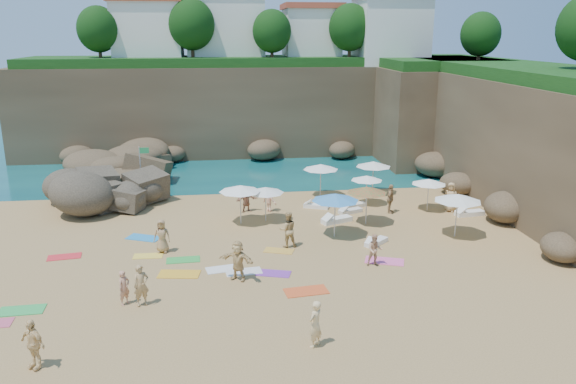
{
  "coord_description": "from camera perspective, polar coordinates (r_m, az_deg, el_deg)",
  "views": [
    {
      "loc": [
        -1.78,
        -28.08,
        10.91
      ],
      "look_at": [
        2.0,
        3.0,
        2.0
      ],
      "focal_mm": 35.0,
      "sensor_mm": 36.0,
      "label": 1
    }
  ],
  "objects": [
    {
      "name": "person_lie_5",
      "position": [
        27.7,
        8.77,
        -6.84
      ],
      "size": [
        0.89,
        1.62,
        0.59
      ],
      "primitive_type": "imported",
      "rotation": [
        0.0,
        0.0,
        -0.08
      ],
      "color": "tan",
      "rests_on": "ground"
    },
    {
      "name": "lounger_5",
      "position": [
        30.49,
        8.96,
        -5.04
      ],
      "size": [
        1.52,
        1.42,
        0.24
      ],
      "primitive_type": "cube",
      "rotation": [
        0.0,
        0.0,
        0.72
      ],
      "color": "white",
      "rests_on": "ground"
    },
    {
      "name": "towel_12",
      "position": [
        29.26,
        -0.94,
        -5.98
      ],
      "size": [
        1.69,
        1.23,
        0.03
      ],
      "primitive_type": "cube",
      "rotation": [
        0.0,
        0.0,
        -0.35
      ],
      "color": "gold",
      "rests_on": "ground"
    },
    {
      "name": "person_stand_3",
      "position": [
        35.59,
        10.36,
        -0.68
      ],
      "size": [
        0.9,
        1.16,
        1.84
      ],
      "primitive_type": "imported",
      "rotation": [
        0.0,
        0.0,
        1.09
      ],
      "color": "#A68153",
      "rests_on": "ground"
    },
    {
      "name": "parasol_10",
      "position": [
        30.69,
        4.82,
        -0.52
      ],
      "size": [
        2.62,
        2.62,
        2.47
      ],
      "color": "silver",
      "rests_on": "ground"
    },
    {
      "name": "towel_6",
      "position": [
        26.64,
        -1.47,
        -8.26
      ],
      "size": [
        1.74,
        1.21,
        0.03
      ],
      "primitive_type": "cube",
      "rotation": [
        0.0,
        0.0,
        -0.29
      ],
      "color": "purple",
      "rests_on": "ground"
    },
    {
      "name": "towel_13",
      "position": [
        26.87,
        -4.52,
        -8.09
      ],
      "size": [
        1.78,
        1.04,
        0.03
      ],
      "primitive_type": "cube",
      "rotation": [
        0.0,
        0.0,
        0.12
      ],
      "color": "silver",
      "rests_on": "ground"
    },
    {
      "name": "parasol_9",
      "position": [
        33.21,
        -2.31,
        0.21
      ],
      "size": [
        2.24,
        2.24,
        2.12
      ],
      "color": "silver",
      "rests_on": "ground"
    },
    {
      "name": "towel_5",
      "position": [
        27.28,
        -6.53,
        -7.77
      ],
      "size": [
        1.81,
        1.15,
        0.03
      ],
      "primitive_type": "cube",
      "rotation": [
        0.0,
        0.0,
        0.2
      ],
      "color": "white",
      "rests_on": "ground"
    },
    {
      "name": "person_stand_2",
      "position": [
        35.35,
        -1.89,
        -0.78
      ],
      "size": [
        1.01,
        0.99,
        1.55
      ],
      "primitive_type": "imported",
      "rotation": [
        0.0,
        0.0,
        2.39
      ],
      "color": "#EEAA87",
      "rests_on": "ground"
    },
    {
      "name": "towel_7",
      "position": [
        30.65,
        -21.77,
        -6.13
      ],
      "size": [
        1.72,
        1.04,
        0.03
      ],
      "primitive_type": "cube",
      "rotation": [
        0.0,
        0.0,
        0.15
      ],
      "color": "red",
      "rests_on": "ground"
    },
    {
      "name": "parasol_4",
      "position": [
        39.89,
        20.78,
        1.97
      ],
      "size": [
        2.33,
        2.33,
        2.2
      ],
      "color": "silver",
      "rests_on": "ground"
    },
    {
      "name": "towel_4",
      "position": [
        29.47,
        -14.03,
        -6.32
      ],
      "size": [
        1.48,
        0.76,
        0.03
      ],
      "primitive_type": "cube",
      "rotation": [
        0.0,
        0.0,
        -0.02
      ],
      "color": "yellow",
      "rests_on": "ground"
    },
    {
      "name": "lounger_2",
      "position": [
        33.6,
        4.97,
        -2.86
      ],
      "size": [
        1.98,
        1.3,
        0.29
      ],
      "primitive_type": "cube",
      "rotation": [
        0.0,
        0.0,
        0.39
      ],
      "color": "white",
      "rests_on": "ground"
    },
    {
      "name": "person_lie_1",
      "position": [
        21.5,
        -24.29,
        -15.5
      ],
      "size": [
        1.84,
        2.05,
        0.43
      ],
      "primitive_type": "imported",
      "rotation": [
        0.0,
        0.0,
        -0.58
      ],
      "color": "#F9D28D",
      "rests_on": "ground"
    },
    {
      "name": "person_stand_4",
      "position": [
        36.77,
        16.19,
        -0.49
      ],
      "size": [
        1.05,
        0.89,
        1.88
      ],
      "primitive_type": "imported",
      "rotation": [
        0.0,
        0.0,
        -0.52
      ],
      "color": "tan",
      "rests_on": "ground"
    },
    {
      "name": "cliff_corner",
      "position": [
        52.07,
        14.41,
        7.77
      ],
      "size": [
        10.0,
        12.0,
        8.0
      ],
      "primitive_type": "cube",
      "color": "brown",
      "rests_on": "ground"
    },
    {
      "name": "seawater",
      "position": [
        59.12,
        -5.11,
        5.19
      ],
      "size": [
        120.0,
        120.0,
        0.0
      ],
      "primitive_type": "plane",
      "color": "#0C4751",
      "rests_on": "ground"
    },
    {
      "name": "person_stand_6",
      "position": [
        20.6,
        2.77,
        -13.24
      ],
      "size": [
        0.75,
        0.77,
        1.78
      ],
      "primitive_type": "imported",
      "rotation": [
        0.0,
        0.0,
        3.98
      ],
      "color": "#F0CA88",
      "rests_on": "ground"
    },
    {
      "name": "parasol_7",
      "position": [
        36.36,
        14.13,
        1.03
      ],
      "size": [
        2.18,
        2.18,
        2.06
      ],
      "color": "silver",
      "rests_on": "ground"
    },
    {
      "name": "person_lie_2",
      "position": [
        29.71,
        -12.62,
        -5.58
      ],
      "size": [
        1.0,
        1.8,
        0.46
      ],
      "primitive_type": "imported",
      "rotation": [
        0.0,
        0.0,
        -0.09
      ],
      "color": "#A88054",
      "rests_on": "ground"
    },
    {
      "name": "flag_pole",
      "position": [
        39.65,
        -14.62,
        2.72
      ],
      "size": [
        0.68,
        0.07,
        3.49
      ],
      "color": "silver",
      "rests_on": "ground"
    },
    {
      "name": "lounger_4",
      "position": [
        36.52,
        17.96,
        -2.06
      ],
      "size": [
        1.89,
        0.87,
        0.28
      ],
      "primitive_type": "cube",
      "rotation": [
        0.0,
        0.0,
        0.15
      ],
      "color": "white",
      "rests_on": "ground"
    },
    {
      "name": "clifftop_trees",
      "position": [
        48.05,
        0.95,
        16.3
      ],
      "size": [
        35.6,
        23.82,
        4.4
      ],
      "color": "#11380F",
      "rests_on": "ground"
    },
    {
      "name": "person_stand_5",
      "position": [
        35.43,
        -4.26,
        -0.8
      ],
      "size": [
        1.47,
        0.86,
        1.53
      ],
      "primitive_type": "imported",
      "rotation": [
        0.0,
        0.0,
        0.34
      ],
      "color": "#B17758",
      "rests_on": "ground"
    },
    {
      "name": "parasol_6",
      "position": [
        32.99,
        8.04,
        0.22
      ],
      "size": [
        2.41,
        2.41,
        2.28
      ],
      "color": "silver",
      "rests_on": "ground"
    },
    {
      "name": "parasol_5",
      "position": [
        32.84,
        -4.89,
        0.36
      ],
      "size": [
        2.48,
        2.48,
        2.35
      ],
      "color": "silver",
      "rests_on": "ground"
    },
    {
      "name": "marina_masts",
      "position": [
        60.43,
        -21.14,
        7.31
      ],
      "size": [
        3.1,
        0.1,
        6.0
      ],
      "color": "white",
      "rests_on": "ground"
    },
    {
      "name": "rock_outcrop",
      "position": [
        38.58,
        -17.79,
        -1.32
      ],
      "size": [
        8.52,
        7.5,
        2.83
      ],
      "primitive_type": null,
      "rotation": [
        0.0,
        0.0,
        -0.37
      ],
      "color": "brown",
      "rests_on": "ground"
    },
    {
      "name": "lounger_3",
      "position": [
        35.45,
        6.35,
        -1.94
      ],
      "size": [
        1.63,
        1.06,
        0.24
      ],
      "primitive_type": "cube",
      "rotation": [
        0.0,
        0.0,
        0.38
      ],
      "color": "silver",
      "rests_on": "ground"
    },
    {
      "name": "towel_9",
      "position": [
        28.39,
        9.77,
        -6.92
      ],
      "size": [
        2.1,
        1.53,
        0.03
      ],
      "primitive_type": "cube",
      "rotation": [
        0.0,
        0.0,
        -0.34
      ],
      "color": "pink",
      "rests_on": "ground"
    },
    {
      "name": "lounger_1",
      "position": [
        36.26,
        2.89,
        -1.44
      ],
      "size": [
        1.68,
        1.11,
        0.25
      ],
      "primitive_type": "cube",
      "rotation": [
        0.0,
        0.0,
        -0.39
      ],
      "color": "white",
      "rests_on": "ground"
    },
    {
      "name": "parasol_2",
      "position": [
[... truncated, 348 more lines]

